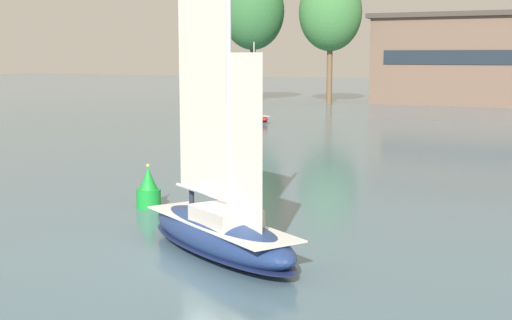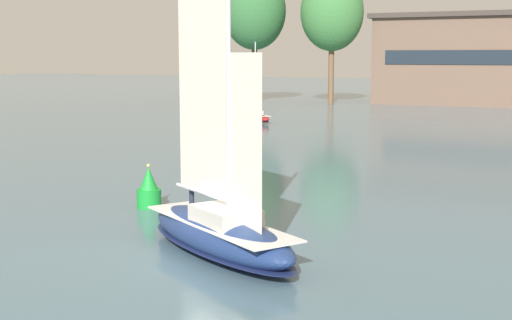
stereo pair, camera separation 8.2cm
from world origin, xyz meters
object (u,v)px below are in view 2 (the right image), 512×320
Objects in this scene: sailboat_moored_mid_channel at (253,117)px; sailboat_main at (220,228)px; tree_shore_right at (254,11)px; tree_shore_center at (332,13)px; channel_buoy at (149,190)px.

sailboat_main is at bearing -65.07° from sailboat_moored_mid_channel.
tree_shore_right is 36.23m from sailboat_moored_mid_channel.
tree_shore_center is 9.20× the size of channel_buoy.
sailboat_main reaches higher than channel_buoy.
sailboat_moored_mid_channel is at bearing 109.78° from channel_buoy.
channel_buoy is (14.77, -41.05, 0.24)m from sailboat_moored_mid_channel.
tree_shore_center is 0.97× the size of tree_shore_right.
sailboat_main is at bearing -64.68° from tree_shore_right.
tree_shore_right is 2.30× the size of sailboat_moored_mid_channel.
sailboat_main is 51.48m from sailboat_moored_mid_channel.
tree_shore_right is 86.17m from sailboat_main.
tree_shore_center is 83.80m from sailboat_main.
tree_shore_right is 78.34m from channel_buoy.
tree_shore_right is at bearing 115.32° from sailboat_main.
channel_buoy is at bearing 140.90° from sailboat_main.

